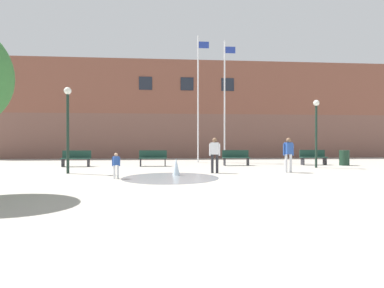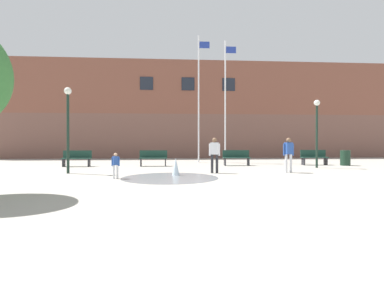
% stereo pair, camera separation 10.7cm
% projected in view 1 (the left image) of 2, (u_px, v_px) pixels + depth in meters
% --- Properties ---
extents(ground_plane, '(100.00, 100.00, 0.00)m').
position_uv_depth(ground_plane, '(229.00, 195.00, 7.98)').
color(ground_plane, '#9E998E').
extents(library_building, '(36.00, 6.05, 8.41)m').
position_uv_depth(library_building, '(185.00, 112.00, 28.46)').
color(library_building, brown).
rests_on(library_building, ground).
extents(splash_fountain, '(3.79, 3.79, 0.73)m').
position_uv_depth(splash_fountain, '(173.00, 173.00, 12.04)').
color(splash_fountain, gray).
rests_on(splash_fountain, ground).
extents(park_bench_far_left, '(1.60, 0.44, 0.91)m').
position_uv_depth(park_bench_far_left, '(76.00, 158.00, 16.95)').
color(park_bench_far_left, '#28282D').
rests_on(park_bench_far_left, ground).
extents(park_bench_under_left_flagpole, '(1.60, 0.44, 0.91)m').
position_uv_depth(park_bench_under_left_flagpole, '(153.00, 158.00, 17.24)').
color(park_bench_under_left_flagpole, '#28282D').
rests_on(park_bench_under_left_flagpole, ground).
extents(park_bench_under_right_flagpole, '(1.60, 0.44, 0.91)m').
position_uv_depth(park_bench_under_right_flagpole, '(236.00, 157.00, 17.74)').
color(park_bench_under_right_flagpole, '#28282D').
rests_on(park_bench_under_right_flagpole, ground).
extents(park_bench_far_right, '(1.60, 0.44, 0.91)m').
position_uv_depth(park_bench_far_right, '(313.00, 157.00, 18.22)').
color(park_bench_far_right, '#28282D').
rests_on(park_bench_far_right, ground).
extents(adult_in_red, '(0.50, 0.31, 1.59)m').
position_uv_depth(adult_in_red, '(288.00, 152.00, 13.72)').
color(adult_in_red, silver).
rests_on(adult_in_red, ground).
extents(adult_watching, '(0.50, 0.32, 1.59)m').
position_uv_depth(adult_watching, '(215.00, 152.00, 13.44)').
color(adult_watching, '#28282D').
rests_on(adult_watching, ground).
extents(child_with_pink_shirt, '(0.31, 0.21, 0.99)m').
position_uv_depth(child_with_pink_shirt, '(116.00, 164.00, 11.38)').
color(child_with_pink_shirt, silver).
rests_on(child_with_pink_shirt, ground).
extents(flagpole_left, '(0.80, 0.10, 8.66)m').
position_uv_depth(flagpole_left, '(198.00, 95.00, 20.43)').
color(flagpole_left, silver).
rests_on(flagpole_left, ground).
extents(flagpole_right, '(0.80, 0.10, 8.36)m').
position_uv_depth(flagpole_right, '(225.00, 98.00, 20.58)').
color(flagpole_right, silver).
rests_on(flagpole_right, ground).
extents(lamp_post_left_lane, '(0.32, 0.32, 3.83)m').
position_uv_depth(lamp_post_left_lane, '(68.00, 117.00, 13.25)').
color(lamp_post_left_lane, '#192D23').
rests_on(lamp_post_left_lane, ground).
extents(lamp_post_right_lane, '(0.32, 0.32, 3.67)m').
position_uv_depth(lamp_post_right_lane, '(316.00, 123.00, 16.21)').
color(lamp_post_right_lane, '#192D23').
rests_on(lamp_post_right_lane, ground).
extents(trash_can, '(0.56, 0.56, 0.90)m').
position_uv_depth(trash_can, '(344.00, 158.00, 17.81)').
color(trash_can, '#193323').
rests_on(trash_can, ground).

